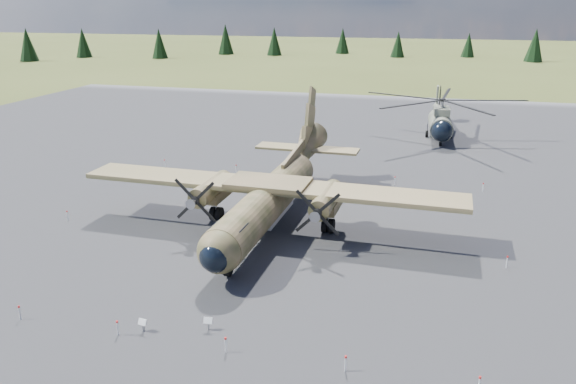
# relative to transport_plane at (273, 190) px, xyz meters

# --- Properties ---
(ground) EXTENTS (500.00, 500.00, 0.00)m
(ground) POSITION_rel_transport_plane_xyz_m (0.50, -3.60, -2.79)
(ground) COLOR #515927
(ground) RESTS_ON ground
(apron) EXTENTS (120.00, 120.00, 0.04)m
(apron) POSITION_rel_transport_plane_xyz_m (0.50, 6.40, -2.79)
(apron) COLOR #5D5D62
(apron) RESTS_ON ground
(transport_plane) EXTENTS (29.38, 26.73, 9.71)m
(transport_plane) POSITION_rel_transport_plane_xyz_m (0.00, 0.00, 0.00)
(transport_plane) COLOR #424224
(transport_plane) RESTS_ON ground
(helicopter_near) EXTENTS (21.78, 25.04, 5.28)m
(helicopter_near) POSITION_rel_transport_plane_xyz_m (12.47, 32.68, 0.96)
(helicopter_near) COLOR slate
(helicopter_near) RESTS_ON ground
(info_placard_left) EXTENTS (0.50, 0.27, 0.75)m
(info_placard_left) POSITION_rel_transport_plane_xyz_m (-2.40, -16.46, -2.29)
(info_placard_left) COLOR gray
(info_placard_left) RESTS_ON ground
(info_placard_right) EXTENTS (0.49, 0.24, 0.75)m
(info_placard_right) POSITION_rel_transport_plane_xyz_m (0.89, -15.45, -2.29)
(info_placard_right) COLOR gray
(info_placard_right) RESTS_ON ground
(barrier_fence) EXTENTS (33.12, 29.62, 0.85)m
(barrier_fence) POSITION_rel_transport_plane_xyz_m (0.04, -3.68, -2.28)
(barrier_fence) COLOR white
(barrier_fence) RESTS_ON ground
(treeline) EXTENTS (325.74, 321.55, 10.98)m
(treeline) POSITION_rel_transport_plane_xyz_m (-2.14, -10.62, 2.03)
(treeline) COLOR black
(treeline) RESTS_ON ground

